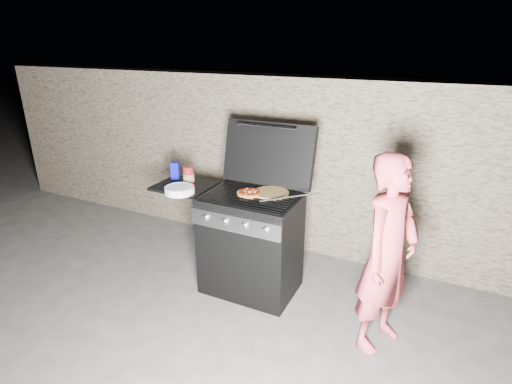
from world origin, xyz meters
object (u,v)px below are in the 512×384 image
at_px(person, 388,255).
at_px(pizza_topped, 250,192).
at_px(gas_grill, 226,238).
at_px(sauce_jar, 189,175).

bearing_deg(person, pizza_topped, 102.32).
bearing_deg(gas_grill, person, -7.69).
height_order(pizza_topped, person, person).
bearing_deg(gas_grill, pizza_topped, 7.44).
relative_size(gas_grill, sauce_jar, 8.69).
bearing_deg(sauce_jar, person, -7.71).
bearing_deg(gas_grill, sauce_jar, 172.23).
distance_m(pizza_topped, sauce_jar, 0.64).
xyz_separation_m(pizza_topped, person, (1.19, -0.22, -0.19)).
bearing_deg(pizza_topped, person, -10.50).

